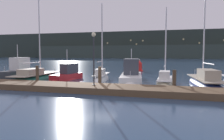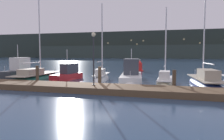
# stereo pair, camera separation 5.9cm
# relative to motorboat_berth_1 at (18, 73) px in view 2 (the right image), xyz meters

# --- Properties ---
(ground_plane) EXTENTS (400.00, 400.00, 0.00)m
(ground_plane) POSITION_rel_motorboat_berth_1_xyz_m (11.58, -4.47, -0.50)
(ground_plane) COLOR navy
(dock) EXTENTS (33.04, 2.80, 0.45)m
(dock) POSITION_rel_motorboat_berth_1_xyz_m (11.58, -6.14, -0.28)
(dock) COLOR brown
(dock) RESTS_ON ground
(mooring_pile_1) EXTENTS (0.28, 0.28, 1.74)m
(mooring_pile_1) POSITION_rel_motorboat_berth_1_xyz_m (5.66, -4.49, 0.37)
(mooring_pile_1) COLOR #4C3D2D
(mooring_pile_1) RESTS_ON ground
(mooring_pile_2) EXTENTS (0.28, 0.28, 1.76)m
(mooring_pile_2) POSITION_rel_motorboat_berth_1_xyz_m (11.58, -4.49, 0.38)
(mooring_pile_2) COLOR #4C3D2D
(mooring_pile_2) RESTS_ON ground
(mooring_pile_3) EXTENTS (0.28, 0.28, 1.60)m
(mooring_pile_3) POSITION_rel_motorboat_berth_1_xyz_m (17.50, -4.49, 0.30)
(mooring_pile_3) COLOR #4C3D2D
(mooring_pile_3) RESTS_ON ground
(motorboat_berth_1) EXTENTS (2.24, 5.50, 4.32)m
(motorboat_berth_1) POSITION_rel_motorboat_berth_1_xyz_m (0.00, 0.00, 0.00)
(motorboat_berth_1) COLOR #2D3338
(motorboat_berth_1) RESTS_ON ground
(sailboat_berth_2) EXTENTS (2.50, 8.39, 11.45)m
(sailboat_berth_2) POSITION_rel_motorboat_berth_1_xyz_m (3.15, -1.01, -0.38)
(sailboat_berth_2) COLOR #195647
(sailboat_berth_2) RESTS_ON ground
(motorboat_berth_3) EXTENTS (2.29, 4.71, 3.74)m
(motorboat_berth_3) POSITION_rel_motorboat_berth_1_xyz_m (6.40, -0.18, -0.18)
(motorboat_berth_3) COLOR red
(motorboat_berth_3) RESTS_ON ground
(sailboat_berth_4) EXTENTS (2.09, 5.61, 8.92)m
(sailboat_berth_4) POSITION_rel_motorboat_berth_1_xyz_m (10.10, 0.37, -0.38)
(sailboat_berth_4) COLOR white
(sailboat_berth_4) RESTS_ON ground
(motorboat_berth_5) EXTENTS (3.36, 7.66, 4.00)m
(motorboat_berth_5) POSITION_rel_motorboat_berth_1_xyz_m (13.22, 0.86, -0.13)
(motorboat_berth_5) COLOR white
(motorboat_berth_5) RESTS_ON ground
(sailboat_berth_6) EXTENTS (1.54, 6.01, 7.79)m
(sailboat_berth_6) POSITION_rel_motorboat_berth_1_xyz_m (16.68, -0.62, -0.37)
(sailboat_berth_6) COLOR beige
(sailboat_berth_6) RESTS_ON ground
(sailboat_berth_7) EXTENTS (3.07, 8.47, 10.10)m
(sailboat_berth_7) POSITION_rel_motorboat_berth_1_xyz_m (20.11, -0.98, -0.35)
(sailboat_berth_7) COLOR navy
(sailboat_berth_7) RESTS_ON ground
(channel_buoy) EXTENTS (1.15, 1.15, 1.92)m
(channel_buoy) POSITION_rel_motorboat_berth_1_xyz_m (12.19, 13.69, 0.21)
(channel_buoy) COLOR red
(channel_buoy) RESTS_ON ground
(dock_lamppost) EXTENTS (0.32, 0.32, 3.94)m
(dock_lamppost) POSITION_rel_motorboat_berth_1_xyz_m (11.68, -6.14, 2.59)
(dock_lamppost) COLOR #2D2D33
(dock_lamppost) RESTS_ON dock
(hillside_backdrop) EXTENTS (240.00, 23.00, 16.12)m
(hillside_backdrop) POSITION_rel_motorboat_berth_1_xyz_m (10.78, 114.30, 6.92)
(hillside_backdrop) COLOR #28332D
(hillside_backdrop) RESTS_ON ground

